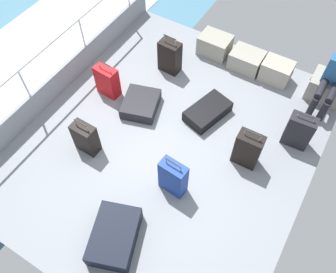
{
  "coord_description": "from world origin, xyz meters",
  "views": [
    {
      "loc": [
        1.6,
        -2.7,
        4.65
      ],
      "look_at": [
        0.05,
        -0.11,
        0.25
      ],
      "focal_mm": 37.2,
      "sensor_mm": 36.0,
      "label": 1
    }
  ],
  "objects_px": {
    "cargo_crate_2": "(276,71)",
    "suitcase_1": "(248,149)",
    "suitcase_6": "(115,236)",
    "passenger_seated": "(333,79)",
    "cargo_crate_0": "(215,45)",
    "suitcase_4": "(173,177)",
    "cargo_crate_1": "(246,60)",
    "suitcase_3": "(170,57)",
    "cargo_crate_3": "(327,88)",
    "suitcase_5": "(208,111)",
    "suitcase_2": "(86,138)",
    "suitcase_8": "(107,81)",
    "suitcase_7": "(141,104)",
    "suitcase_0": "(299,131)"
  },
  "relations": [
    {
      "from": "suitcase_8",
      "to": "suitcase_1",
      "type": "bearing_deg",
      "value": -1.23
    },
    {
      "from": "suitcase_6",
      "to": "suitcase_7",
      "type": "distance_m",
      "value": 2.3
    },
    {
      "from": "cargo_crate_2",
      "to": "suitcase_1",
      "type": "height_order",
      "value": "suitcase_1"
    },
    {
      "from": "suitcase_2",
      "to": "suitcase_7",
      "type": "height_order",
      "value": "suitcase_2"
    },
    {
      "from": "suitcase_6",
      "to": "passenger_seated",
      "type": "bearing_deg",
      "value": 66.71
    },
    {
      "from": "passenger_seated",
      "to": "suitcase_8",
      "type": "bearing_deg",
      "value": -152.66
    },
    {
      "from": "cargo_crate_0",
      "to": "suitcase_6",
      "type": "distance_m",
      "value": 3.99
    },
    {
      "from": "suitcase_4",
      "to": "suitcase_8",
      "type": "relative_size",
      "value": 1.01
    },
    {
      "from": "suitcase_3",
      "to": "suitcase_4",
      "type": "distance_m",
      "value": 2.44
    },
    {
      "from": "suitcase_3",
      "to": "suitcase_6",
      "type": "height_order",
      "value": "suitcase_3"
    },
    {
      "from": "suitcase_0",
      "to": "suitcase_5",
      "type": "xyz_separation_m",
      "value": [
        -1.43,
        -0.23,
        -0.21
      ]
    },
    {
      "from": "suitcase_5",
      "to": "suitcase_8",
      "type": "xyz_separation_m",
      "value": [
        -1.72,
        -0.44,
        0.19
      ]
    },
    {
      "from": "passenger_seated",
      "to": "suitcase_3",
      "type": "bearing_deg",
      "value": -166.37
    },
    {
      "from": "suitcase_2",
      "to": "cargo_crate_1",
      "type": "bearing_deg",
      "value": 64.84
    },
    {
      "from": "passenger_seated",
      "to": "suitcase_2",
      "type": "xyz_separation_m",
      "value": [
        -2.85,
        -2.8,
        -0.31
      ]
    },
    {
      "from": "cargo_crate_2",
      "to": "suitcase_8",
      "type": "bearing_deg",
      "value": -142.72
    },
    {
      "from": "cargo_crate_0",
      "to": "cargo_crate_3",
      "type": "height_order",
      "value": "cargo_crate_3"
    },
    {
      "from": "cargo_crate_1",
      "to": "suitcase_3",
      "type": "bearing_deg",
      "value": -146.68
    },
    {
      "from": "suitcase_7",
      "to": "suitcase_8",
      "type": "height_order",
      "value": "suitcase_8"
    },
    {
      "from": "suitcase_1",
      "to": "suitcase_2",
      "type": "xyz_separation_m",
      "value": [
        -2.2,
        -1.06,
        -0.04
      ]
    },
    {
      "from": "suitcase_1",
      "to": "suitcase_2",
      "type": "bearing_deg",
      "value": -154.35
    },
    {
      "from": "suitcase_1",
      "to": "cargo_crate_1",
      "type": "bearing_deg",
      "value": 113.58
    },
    {
      "from": "suitcase_0",
      "to": "suitcase_6",
      "type": "xyz_separation_m",
      "value": [
        -1.51,
        -2.75,
        -0.17
      ]
    },
    {
      "from": "suitcase_1",
      "to": "suitcase_4",
      "type": "xyz_separation_m",
      "value": [
        -0.71,
        -0.97,
        -0.0
      ]
    },
    {
      "from": "suitcase_6",
      "to": "suitcase_8",
      "type": "xyz_separation_m",
      "value": [
        -1.65,
        2.09,
        0.15
      ]
    },
    {
      "from": "cargo_crate_0",
      "to": "suitcase_2",
      "type": "xyz_separation_m",
      "value": [
        -0.7,
        -2.98,
        0.08
      ]
    },
    {
      "from": "cargo_crate_0",
      "to": "cargo_crate_1",
      "type": "xyz_separation_m",
      "value": [
        0.67,
        -0.05,
        -0.02
      ]
    },
    {
      "from": "cargo_crate_0",
      "to": "passenger_seated",
      "type": "bearing_deg",
      "value": -4.73
    },
    {
      "from": "cargo_crate_2",
      "to": "suitcase_1",
      "type": "distance_m",
      "value": 1.88
    },
    {
      "from": "cargo_crate_3",
      "to": "suitcase_0",
      "type": "xyz_separation_m",
      "value": [
        -0.12,
        -1.21,
        0.1
      ]
    },
    {
      "from": "suitcase_1",
      "to": "suitcase_3",
      "type": "xyz_separation_m",
      "value": [
        -2.0,
        1.1,
        -0.01
      ]
    },
    {
      "from": "suitcase_0",
      "to": "suitcase_4",
      "type": "distance_m",
      "value": 2.09
    },
    {
      "from": "cargo_crate_1",
      "to": "cargo_crate_2",
      "type": "relative_size",
      "value": 1.1
    },
    {
      "from": "cargo_crate_3",
      "to": "suitcase_0",
      "type": "relative_size",
      "value": 0.91
    },
    {
      "from": "cargo_crate_0",
      "to": "suitcase_5",
      "type": "height_order",
      "value": "cargo_crate_0"
    },
    {
      "from": "suitcase_3",
      "to": "suitcase_5",
      "type": "height_order",
      "value": "suitcase_3"
    },
    {
      "from": "cargo_crate_2",
      "to": "cargo_crate_1",
      "type": "bearing_deg",
      "value": 178.66
    },
    {
      "from": "passenger_seated",
      "to": "suitcase_3",
      "type": "relative_size",
      "value": 1.47
    },
    {
      "from": "cargo_crate_1",
      "to": "suitcase_6",
      "type": "relative_size",
      "value": 0.64
    },
    {
      "from": "passenger_seated",
      "to": "suitcase_3",
      "type": "distance_m",
      "value": 2.75
    },
    {
      "from": "cargo_crate_0",
      "to": "suitcase_4",
      "type": "height_order",
      "value": "suitcase_4"
    },
    {
      "from": "cargo_crate_3",
      "to": "passenger_seated",
      "type": "height_order",
      "value": "passenger_seated"
    },
    {
      "from": "suitcase_8",
      "to": "cargo_crate_2",
      "type": "bearing_deg",
      "value": 37.28
    },
    {
      "from": "suitcase_8",
      "to": "suitcase_0",
      "type": "bearing_deg",
      "value": 11.87
    },
    {
      "from": "cargo_crate_3",
      "to": "suitcase_3",
      "type": "distance_m",
      "value": 2.78
    },
    {
      "from": "suitcase_1",
      "to": "suitcase_3",
      "type": "distance_m",
      "value": 2.28
    },
    {
      "from": "suitcase_5",
      "to": "suitcase_4",
      "type": "bearing_deg",
      "value": -82.61
    },
    {
      "from": "cargo_crate_3",
      "to": "suitcase_3",
      "type": "xyz_separation_m",
      "value": [
        -2.65,
        -0.83,
        0.1
      ]
    },
    {
      "from": "suitcase_1",
      "to": "suitcase_4",
      "type": "bearing_deg",
      "value": -126.16
    },
    {
      "from": "suitcase_5",
      "to": "cargo_crate_1",
      "type": "bearing_deg",
      "value": 86.9
    }
  ]
}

